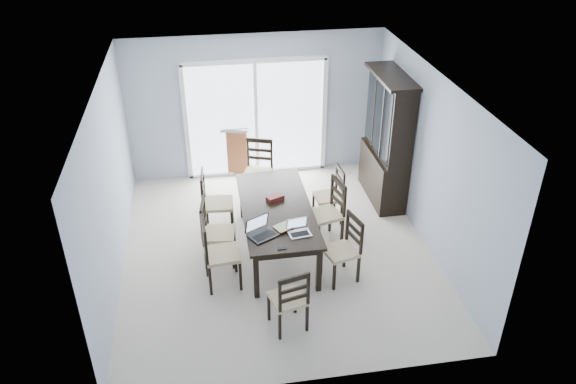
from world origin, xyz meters
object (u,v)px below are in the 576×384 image
object	(u,v)px
chair_left_mid	(212,226)
chair_left_far	(211,196)
china_hutch	(387,141)
laptop_silver	(300,231)
chair_left_near	(214,247)
chair_end_far	(259,163)
chair_right_mid	(331,205)
game_box	(275,198)
chair_right_near	(347,242)
chair_right_far	(333,189)
cell_phone	(282,248)
hot_tub	(209,134)
chair_end_near	(291,295)
laptop_dark	(263,232)
dining_table	(277,212)

from	to	relation	value
chair_left_mid	chair_left_far	distance (m)	0.79
china_hutch	laptop_silver	xyz separation A→B (m)	(-1.82, -1.97, -0.27)
chair_left_near	chair_end_far	distance (m)	2.44
china_hutch	chair_right_mid	size ratio (longest dim) A/B	1.88
chair_end_far	game_box	size ratio (longest dim) A/B	4.79
chair_left_far	china_hutch	bearing A→B (deg)	105.26
chair_right_near	chair_right_far	distance (m)	1.47
cell_phone	hot_tub	world-z (taller)	hot_tub
chair_left_mid	chair_left_far	size ratio (longest dim) A/B	0.97
chair_left_far	chair_right_near	world-z (taller)	chair_left_far
chair_end_near	game_box	xyz separation A→B (m)	(0.09, 1.91, 0.22)
laptop_dark	cell_phone	xyz separation A→B (m)	(0.20, -0.32, -0.05)
cell_phone	hot_tub	size ratio (longest dim) A/B	0.05
chair_end_far	chair_right_near	bearing A→B (deg)	129.89
chair_left_near	laptop_dark	size ratio (longest dim) A/B	2.71
chair_left_far	chair_right_far	size ratio (longest dim) A/B	1.11
chair_left_mid	laptop_silver	size ratio (longest dim) A/B	3.57
chair_right_mid	hot_tub	xyz separation A→B (m)	(-1.69, 3.20, -0.16)
dining_table	chair_left_mid	xyz separation A→B (m)	(-0.94, -0.11, -0.07)
chair_right_far	laptop_dark	bearing A→B (deg)	132.86
chair_right_near	game_box	size ratio (longest dim) A/B	4.44
chair_left_far	chair_right_far	world-z (taller)	chair_left_far
chair_right_near	cell_phone	world-z (taller)	chair_right_near
chair_left_far	game_box	size ratio (longest dim) A/B	4.70
china_hutch	cell_phone	world-z (taller)	china_hutch
dining_table	chair_end_near	xyz separation A→B (m)	(-0.08, -1.69, -0.11)
chair_left_near	chair_end_near	xyz separation A→B (m)	(0.86, -1.04, -0.07)
chair_left_near	cell_phone	size ratio (longest dim) A/B	10.44
laptop_dark	hot_tub	world-z (taller)	laptop_dark
chair_left_near	chair_right_mid	size ratio (longest dim) A/B	1.02
chair_left_far	chair_end_near	bearing A→B (deg)	23.77
laptop_silver	cell_phone	xyz separation A→B (m)	(-0.28, -0.28, -0.04)
chair_right_far	china_hutch	bearing A→B (deg)	-65.03
chair_left_far	chair_right_far	bearing A→B (deg)	94.46
chair_end_near	laptop_dark	world-z (taller)	chair_end_near
chair_right_mid	chair_end_far	size ratio (longest dim) A/B	0.98
china_hutch	cell_phone	size ratio (longest dim) A/B	19.22
laptop_dark	game_box	distance (m)	0.95
chair_right_far	chair_end_far	distance (m)	1.43
chair_left_far	chair_right_mid	world-z (taller)	chair_left_far
dining_table	chair_left_far	world-z (taller)	chair_left_far
chair_left_far	game_box	xyz separation A→B (m)	(0.92, -0.47, 0.16)
chair_left_mid	chair_end_near	size ratio (longest dim) A/B	1.07
china_hutch	chair_left_near	bearing A→B (deg)	-147.33
chair_right_near	cell_phone	size ratio (longest dim) A/B	9.71
china_hutch	chair_end_far	world-z (taller)	china_hutch
chair_right_near	game_box	bearing A→B (deg)	24.94
laptop_dark	cell_phone	world-z (taller)	laptop_dark
chair_left_far	chair_end_far	bearing A→B (deg)	142.48
chair_right_near	game_box	xyz separation A→B (m)	(-0.84, 0.99, 0.19)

